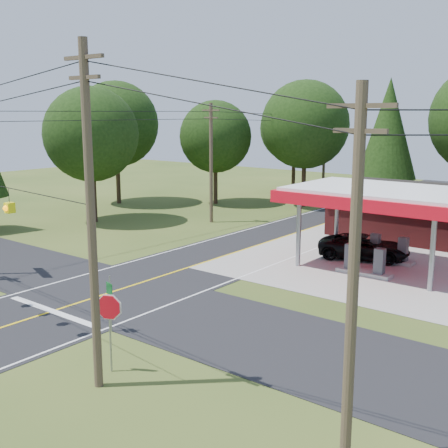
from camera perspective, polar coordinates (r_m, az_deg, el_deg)
The scene contains 14 objects.
ground at distance 30.05m, azimuth -11.39°, elevation -6.85°, with size 120.00×120.00×0.00m, color #344A1A.
main_highway at distance 30.05m, azimuth -11.39°, elevation -6.83°, with size 8.00×120.00×0.02m, color black.
cross_road at distance 30.05m, azimuth -11.39°, elevation -6.82°, with size 70.00×7.00×0.02m, color black.
lane_center_yellow at distance 30.04m, azimuth -11.39°, elevation -6.80°, with size 0.15×110.00×0.00m, color yellow.
gas_canopy at distance 34.29m, azimuth 15.60°, elevation 2.54°, with size 10.60×7.40×4.88m.
convenience_store at distance 43.66m, azimuth 21.72°, elevation 0.83°, with size 16.40×7.55×3.80m.
utility_pole_near_right at distance 18.65m, azimuth -13.36°, elevation 0.83°, with size 1.80×0.30×11.50m.
utility_pole_far_left at distance 47.27m, azimuth -1.32°, elevation 6.39°, with size 1.80×0.30×10.00m.
utility_pole_right_b at distance 14.74m, azimuth 13.01°, elevation -4.93°, with size 1.80×0.30×10.00m.
utility_pole_north at distance 60.63m, azimuth 10.13°, elevation 6.88°, with size 0.30×0.30×9.50m.
treeline_backdrop at distance 47.38m, azimuth 11.80°, elevation 8.94°, with size 70.27×51.59×13.30m.
suv_car at distance 36.89m, azimuth 14.02°, elevation -2.30°, with size 5.66×5.66×1.57m, color black.
octagonal_stop_sign at distance 20.60m, azimuth -11.61°, elevation -8.85°, with size 0.92×0.46×2.95m.
route_sign_post at distance 24.44m, azimuth -11.51°, elevation -7.40°, with size 0.50×0.16×2.50m.
Camera 1 is at (21.90, -18.38, 9.25)m, focal length 45.00 mm.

